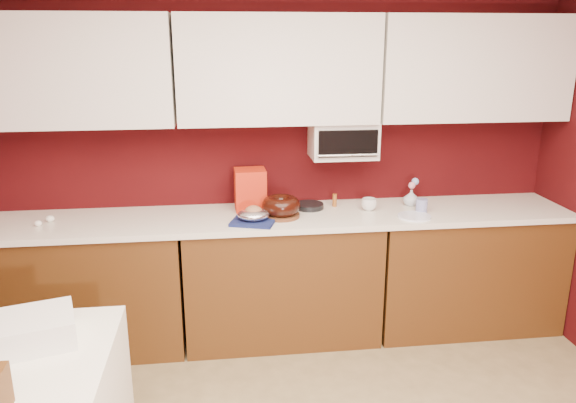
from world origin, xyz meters
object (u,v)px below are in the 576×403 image
(toaster_oven, at_px, (343,139))
(newspaper_stack, at_px, (31,330))
(pandoro_box, at_px, (250,190))
(coffee_mug, at_px, (369,203))
(bundt_cake, at_px, (281,205))
(flower_vase, at_px, (411,197))
(blue_jar, at_px, (422,206))
(foil_ham_nest, at_px, (253,215))

(toaster_oven, relative_size, newspaper_stack, 1.24)
(pandoro_box, xyz_separation_m, coffee_mug, (0.81, -0.12, -0.09))
(coffee_mug, height_order, newspaper_stack, coffee_mug)
(toaster_oven, height_order, coffee_mug, toaster_oven)
(bundt_cake, distance_m, flower_vase, 0.96)
(toaster_oven, relative_size, blue_jar, 4.78)
(toaster_oven, xyz_separation_m, foil_ham_nest, (-0.65, -0.32, -0.42))
(foil_ham_nest, bearing_deg, toaster_oven, 26.05)
(foil_ham_nest, distance_m, coffee_mug, 0.83)
(coffee_mug, distance_m, newspaper_stack, 2.27)
(foil_ham_nest, distance_m, newspaper_stack, 1.54)
(bundt_cake, height_order, foil_ham_nest, bundt_cake)
(blue_jar, bearing_deg, flower_vase, 96.12)
(foil_ham_nest, xyz_separation_m, pandoro_box, (-0.00, 0.30, 0.09))
(flower_vase, bearing_deg, newspaper_stack, -148.21)
(flower_vase, height_order, newspaper_stack, flower_vase)
(foil_ham_nest, bearing_deg, blue_jar, 4.24)
(bundt_cake, xyz_separation_m, flower_vase, (0.95, 0.15, -0.01))
(pandoro_box, xyz_separation_m, flower_vase, (1.14, -0.04, -0.08))
(coffee_mug, height_order, flower_vase, flower_vase)
(pandoro_box, distance_m, blue_jar, 1.18)
(newspaper_stack, bearing_deg, toaster_oven, 39.92)
(flower_vase, distance_m, newspaper_stack, 2.59)
(toaster_oven, bearing_deg, newspaper_stack, -140.08)
(toaster_oven, relative_size, coffee_mug, 4.44)
(bundt_cake, bearing_deg, newspaper_stack, -135.89)
(newspaper_stack, bearing_deg, foil_ham_nest, 46.38)
(coffee_mug, bearing_deg, newspaper_stack, -145.52)
(bundt_cake, height_order, blue_jar, bundt_cake)
(flower_vase, xyz_separation_m, newspaper_stack, (-2.20, -1.36, -0.15))
(coffee_mug, distance_m, blue_jar, 0.36)
(bundt_cake, distance_m, pandoro_box, 0.28)
(pandoro_box, height_order, blue_jar, pandoro_box)
(toaster_oven, bearing_deg, pandoro_box, -178.27)
(pandoro_box, height_order, flower_vase, pandoro_box)
(bundt_cake, relative_size, coffee_mug, 2.52)
(blue_jar, height_order, flower_vase, flower_vase)
(foil_ham_nest, bearing_deg, pandoro_box, 90.19)
(bundt_cake, xyz_separation_m, coffee_mug, (0.62, 0.07, -0.03))
(blue_jar, bearing_deg, newspaper_stack, -151.65)
(foil_ham_nest, height_order, flower_vase, flower_vase)
(coffee_mug, bearing_deg, bundt_cake, -173.18)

